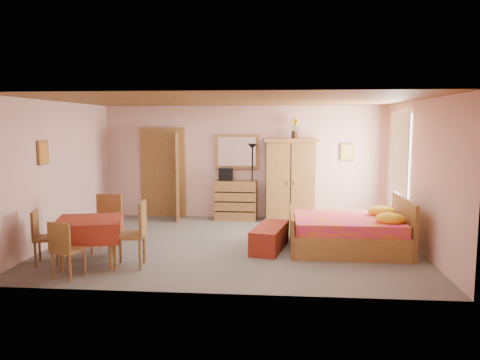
# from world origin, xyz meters

# --- Properties ---
(floor) EXTENTS (6.50, 6.50, 0.00)m
(floor) POSITION_xyz_m (0.00, 0.00, 0.00)
(floor) COLOR #6A635D
(floor) RESTS_ON ground
(ceiling) EXTENTS (6.50, 6.50, 0.00)m
(ceiling) POSITION_xyz_m (0.00, 0.00, 2.60)
(ceiling) COLOR brown
(ceiling) RESTS_ON wall_back
(wall_back) EXTENTS (6.50, 0.10, 2.60)m
(wall_back) POSITION_xyz_m (0.00, 2.50, 1.30)
(wall_back) COLOR #DBA89E
(wall_back) RESTS_ON floor
(wall_front) EXTENTS (6.50, 0.10, 2.60)m
(wall_front) POSITION_xyz_m (0.00, -2.50, 1.30)
(wall_front) COLOR #DBA89E
(wall_front) RESTS_ON floor
(wall_left) EXTENTS (0.10, 5.00, 2.60)m
(wall_left) POSITION_xyz_m (-3.25, 0.00, 1.30)
(wall_left) COLOR #DBA89E
(wall_left) RESTS_ON floor
(wall_right) EXTENTS (0.10, 5.00, 2.60)m
(wall_right) POSITION_xyz_m (3.25, 0.00, 1.30)
(wall_right) COLOR #DBA89E
(wall_right) RESTS_ON floor
(doorway) EXTENTS (1.06, 0.12, 2.15)m
(doorway) POSITION_xyz_m (-1.90, 2.47, 1.02)
(doorway) COLOR #9E6B35
(doorway) RESTS_ON floor
(window) EXTENTS (0.08, 1.40, 1.95)m
(window) POSITION_xyz_m (3.21, 1.20, 1.45)
(window) COLOR white
(window) RESTS_ON wall_right
(picture_left) EXTENTS (0.04, 0.32, 0.42)m
(picture_left) POSITION_xyz_m (-3.22, -0.60, 1.70)
(picture_left) COLOR orange
(picture_left) RESTS_ON wall_left
(picture_back) EXTENTS (0.30, 0.04, 0.40)m
(picture_back) POSITION_xyz_m (2.35, 2.47, 1.55)
(picture_back) COLOR #D8BF59
(picture_back) RESTS_ON wall_back
(chest_of_drawers) EXTENTS (0.96, 0.50, 0.89)m
(chest_of_drawers) POSITION_xyz_m (-0.16, 2.25, 0.45)
(chest_of_drawers) COLOR #9D6835
(chest_of_drawers) RESTS_ON floor
(wall_mirror) EXTENTS (1.01, 0.08, 0.80)m
(wall_mirror) POSITION_xyz_m (-0.16, 2.46, 1.55)
(wall_mirror) COLOR white
(wall_mirror) RESTS_ON wall_back
(stereo) EXTENTS (0.32, 0.24, 0.29)m
(stereo) POSITION_xyz_m (-0.39, 2.28, 1.04)
(stereo) COLOR black
(stereo) RESTS_ON chest_of_drawers
(floor_lamp) EXTENTS (0.29, 0.29, 1.73)m
(floor_lamp) POSITION_xyz_m (0.21, 2.33, 0.87)
(floor_lamp) COLOR black
(floor_lamp) RESTS_ON floor
(wardrobe) EXTENTS (1.23, 0.70, 1.86)m
(wardrobe) POSITION_xyz_m (1.06, 2.21, 0.93)
(wardrobe) COLOR olive
(wardrobe) RESTS_ON floor
(sunflower_vase) EXTENTS (0.19, 0.19, 0.45)m
(sunflower_vase) POSITION_xyz_m (1.15, 2.29, 2.09)
(sunflower_vase) COLOR yellow
(sunflower_vase) RESTS_ON wardrobe
(bed) EXTENTS (2.02, 1.60, 0.93)m
(bed) POSITION_xyz_m (2.02, -0.17, 0.47)
(bed) COLOR #E31685
(bed) RESTS_ON floor
(bench) EXTENTS (0.70, 1.30, 0.41)m
(bench) POSITION_xyz_m (0.67, -0.26, 0.21)
(bench) COLOR maroon
(bench) RESTS_ON floor
(dining_table) EXTENTS (1.19, 1.19, 0.72)m
(dining_table) POSITION_xyz_m (-2.12, -1.38, 0.36)
(dining_table) COLOR maroon
(dining_table) RESTS_ON floor
(chair_south) EXTENTS (0.47, 0.47, 0.83)m
(chair_south) POSITION_xyz_m (-2.17, -2.03, 0.42)
(chair_south) COLOR #A16A36
(chair_south) RESTS_ON floor
(chair_north) EXTENTS (0.45, 0.45, 0.98)m
(chair_north) POSITION_xyz_m (-2.13, -0.68, 0.49)
(chair_north) COLOR #AE713B
(chair_north) RESTS_ON floor
(chair_west) EXTENTS (0.48, 0.48, 0.86)m
(chair_west) POSITION_xyz_m (-2.77, -1.44, 0.43)
(chair_west) COLOR brown
(chair_west) RESTS_ON floor
(chair_east) EXTENTS (0.51, 0.51, 1.01)m
(chair_east) POSITION_xyz_m (-1.46, -1.45, 0.50)
(chair_east) COLOR olive
(chair_east) RESTS_ON floor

